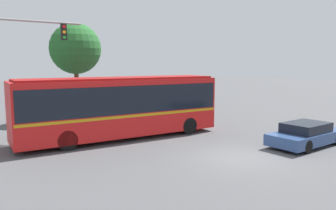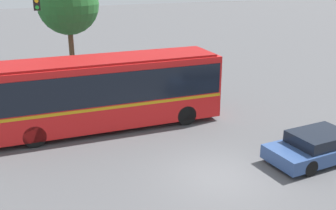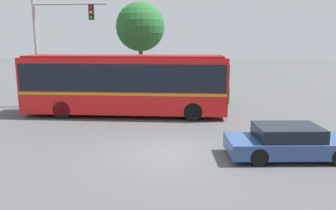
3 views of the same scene
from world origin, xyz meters
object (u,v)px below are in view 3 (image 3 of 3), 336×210
object	(u,v)px
sedan_foreground	(289,142)
street_tree_left	(140,27)
traffic_light_pole	(52,37)
city_bus	(125,82)

from	to	relation	value
sedan_foreground	street_tree_left	bearing A→B (deg)	113.18
traffic_light_pole	street_tree_left	xyz separation A→B (m)	(4.83, 5.43, 0.81)
city_bus	traffic_light_pole	size ratio (longest dim) A/B	1.66
sedan_foreground	street_tree_left	distance (m)	16.86
traffic_light_pole	street_tree_left	distance (m)	7.31
street_tree_left	traffic_light_pole	bearing A→B (deg)	-131.69
city_bus	sedan_foreground	size ratio (longest dim) A/B	2.44
sedan_foreground	traffic_light_pole	world-z (taller)	traffic_light_pole
traffic_light_pole	city_bus	bearing A→B (deg)	-23.44
sedan_foreground	city_bus	bearing A→B (deg)	132.97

